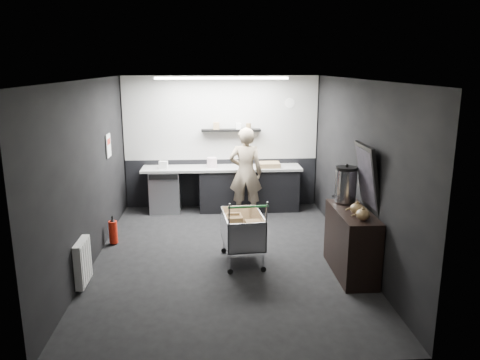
{
  "coord_description": "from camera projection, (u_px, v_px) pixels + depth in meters",
  "views": [
    {
      "loc": [
        -0.21,
        -6.8,
        2.9
      ],
      "look_at": [
        0.24,
        0.4,
        1.12
      ],
      "focal_mm": 35.0,
      "sensor_mm": 36.0,
      "label": 1
    }
  ],
  "objects": [
    {
      "name": "dado_panel",
      "position": [
        222.0,
        183.0,
        9.82
      ],
      "size": [
        3.95,
        0.02,
        1.0
      ],
      "primitive_type": "cube",
      "color": "black",
      "rests_on": "wall_back"
    },
    {
      "name": "fire_extinguisher",
      "position": [
        113.0,
        231.0,
        7.73
      ],
      "size": [
        0.14,
        0.14,
        0.46
      ],
      "color": "red",
      "rests_on": "floor"
    },
    {
      "name": "wall_left",
      "position": [
        89.0,
        174.0,
        6.85
      ],
      "size": [
        0.0,
        5.5,
        5.5
      ],
      "primitive_type": "plane",
      "rotation": [
        1.57,
        0.0,
        1.57
      ],
      "color": "black",
      "rests_on": "floor"
    },
    {
      "name": "wall_front",
      "position": [
        235.0,
        238.0,
        4.3
      ],
      "size": [
        5.5,
        0.0,
        5.5
      ],
      "primitive_type": "plane",
      "rotation": [
        -1.57,
        0.0,
        0.0
      ],
      "color": "black",
      "rests_on": "floor"
    },
    {
      "name": "poster_red_band",
      "position": [
        108.0,
        142.0,
        8.04
      ],
      "size": [
        0.02,
        0.22,
        0.1
      ],
      "primitive_type": "cube",
      "color": "red",
      "rests_on": "poster"
    },
    {
      "name": "pink_tub",
      "position": [
        212.0,
        162.0,
        9.39
      ],
      "size": [
        0.2,
        0.2,
        0.2
      ],
      "primitive_type": "cylinder",
      "color": "white",
      "rests_on": "prep_counter"
    },
    {
      "name": "wall_back",
      "position": [
        221.0,
        142.0,
        9.63
      ],
      "size": [
        5.5,
        0.0,
        5.5
      ],
      "primitive_type": "plane",
      "rotation": [
        1.57,
        0.0,
        0.0
      ],
      "color": "black",
      "rests_on": "floor"
    },
    {
      "name": "shopping_cart",
      "position": [
        242.0,
        231.0,
        6.96
      ],
      "size": [
        0.64,
        0.98,
        1.04
      ],
      "color": "silver",
      "rests_on": "floor"
    },
    {
      "name": "person",
      "position": [
        246.0,
        173.0,
        9.02
      ],
      "size": [
        0.69,
        0.5,
        1.76
      ],
      "primitive_type": "imported",
      "rotation": [
        0.0,
        0.0,
        3.01
      ],
      "color": "beige",
      "rests_on": "floor"
    },
    {
      "name": "floating_shelf",
      "position": [
        231.0,
        130.0,
        9.45
      ],
      "size": [
        1.2,
        0.22,
        0.04
      ],
      "primitive_type": "cube",
      "color": "black",
      "rests_on": "wall_back"
    },
    {
      "name": "prep_counter",
      "position": [
        229.0,
        188.0,
        9.53
      ],
      "size": [
        3.2,
        0.61,
        0.9
      ],
      "color": "black",
      "rests_on": "floor"
    },
    {
      "name": "wall_right",
      "position": [
        357.0,
        170.0,
        7.09
      ],
      "size": [
        0.0,
        5.5,
        5.5
      ],
      "primitive_type": "plane",
      "rotation": [
        1.57,
        0.0,
        -1.57
      ],
      "color": "black",
      "rests_on": "floor"
    },
    {
      "name": "ceiling_strip",
      "position": [
        222.0,
        78.0,
        8.45
      ],
      "size": [
        2.4,
        0.2,
        0.04
      ],
      "primitive_type": "cube",
      "color": "white",
      "rests_on": "ceiling"
    },
    {
      "name": "poster",
      "position": [
        108.0,
        146.0,
        8.06
      ],
      "size": [
        0.02,
        0.3,
        0.4
      ],
      "primitive_type": "cube",
      "color": "white",
      "rests_on": "wall_left"
    },
    {
      "name": "radiator",
      "position": [
        83.0,
        262.0,
        6.22
      ],
      "size": [
        0.1,
        0.5,
        0.6
      ],
      "primitive_type": "cube",
      "color": "white",
      "rests_on": "wall_left"
    },
    {
      "name": "ceiling",
      "position": [
        225.0,
        80.0,
        6.65
      ],
      "size": [
        5.5,
        5.5,
        0.0
      ],
      "primitive_type": "plane",
      "rotation": [
        3.14,
        0.0,
        0.0
      ],
      "color": "silver",
      "rests_on": "wall_back"
    },
    {
      "name": "floor",
      "position": [
        226.0,
        256.0,
        7.29
      ],
      "size": [
        5.5,
        5.5,
        0.0
      ],
      "primitive_type": "plane",
      "color": "black",
      "rests_on": "ground"
    },
    {
      "name": "cardboard_box",
      "position": [
        268.0,
        165.0,
        9.42
      ],
      "size": [
        0.46,
        0.35,
        0.09
      ],
      "primitive_type": "cube",
      "rotation": [
        0.0,
        0.0,
        0.01
      ],
      "color": "#9C7E53",
      "rests_on": "prep_counter"
    },
    {
      "name": "white_container",
      "position": [
        163.0,
        165.0,
        9.28
      ],
      "size": [
        0.18,
        0.14,
        0.15
      ],
      "primitive_type": "cube",
      "rotation": [
        0.0,
        0.0,
        -0.1
      ],
      "color": "white",
      "rests_on": "prep_counter"
    },
    {
      "name": "wall_clock",
      "position": [
        290.0,
        103.0,
        9.5
      ],
      "size": [
        0.2,
        0.03,
        0.2
      ],
      "primitive_type": "cylinder",
      "rotation": [
        1.57,
        0.0,
        0.0
      ],
      "color": "white",
      "rests_on": "wall_back"
    },
    {
      "name": "kitchen_wall_panel",
      "position": [
        221.0,
        118.0,
        9.49
      ],
      "size": [
        3.95,
        0.02,
        1.7
      ],
      "primitive_type": "cube",
      "color": "#B3B3AE",
      "rests_on": "wall_back"
    },
    {
      "name": "sideboard",
      "position": [
        352.0,
        233.0,
        6.6
      ],
      "size": [
        0.53,
        1.24,
        1.86
      ],
      "color": "black",
      "rests_on": "floor"
    }
  ]
}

